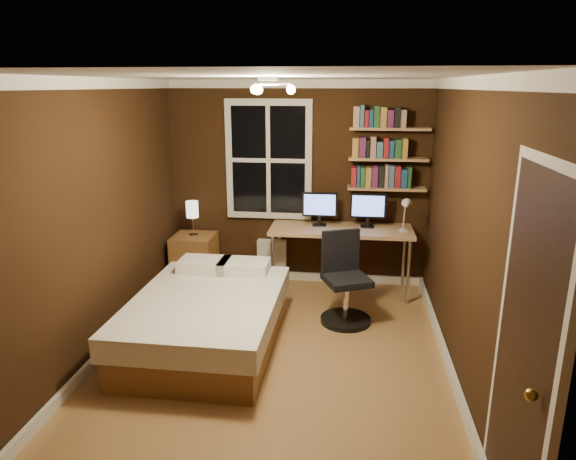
# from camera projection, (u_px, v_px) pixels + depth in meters

# --- Properties ---
(floor) EXTENTS (4.20, 4.20, 0.00)m
(floor) POSITION_uv_depth(u_px,v_px,m) (272.00, 362.00, 4.68)
(floor) COLOR olive
(floor) RESTS_ON ground
(wall_back) EXTENTS (3.20, 0.04, 2.50)m
(wall_back) POSITION_uv_depth(u_px,v_px,m) (297.00, 184.00, 6.35)
(wall_back) COLOR black
(wall_back) RESTS_ON ground
(wall_left) EXTENTS (0.04, 4.20, 2.50)m
(wall_left) POSITION_uv_depth(u_px,v_px,m) (93.00, 224.00, 4.53)
(wall_left) COLOR black
(wall_left) RESTS_ON ground
(wall_right) EXTENTS (0.04, 4.20, 2.50)m
(wall_right) POSITION_uv_depth(u_px,v_px,m) (466.00, 237.00, 4.15)
(wall_right) COLOR black
(wall_right) RESTS_ON ground
(ceiling) EXTENTS (3.20, 4.20, 0.02)m
(ceiling) POSITION_uv_depth(u_px,v_px,m) (270.00, 76.00, 4.00)
(ceiling) COLOR white
(ceiling) RESTS_ON wall_back
(window) EXTENTS (1.06, 0.06, 1.46)m
(window) POSITION_uv_depth(u_px,v_px,m) (269.00, 160.00, 6.28)
(window) COLOR silver
(window) RESTS_ON wall_back
(door) EXTENTS (0.03, 0.82, 2.05)m
(door) POSITION_uv_depth(u_px,v_px,m) (521.00, 359.00, 2.74)
(door) COLOR black
(door) RESTS_ON ground
(door_knob) EXTENTS (0.06, 0.06, 0.06)m
(door_knob) POSITION_uv_depth(u_px,v_px,m) (531.00, 395.00, 2.46)
(door_knob) COLOR #B78631
(door_knob) RESTS_ON door
(ceiling_fixture) EXTENTS (0.44, 0.44, 0.18)m
(ceiling_fixture) POSITION_uv_depth(u_px,v_px,m) (268.00, 90.00, 3.94)
(ceiling_fixture) COLOR beige
(ceiling_fixture) RESTS_ON ceiling
(bookshelf_lower) EXTENTS (0.92, 0.22, 0.03)m
(bookshelf_lower) POSITION_uv_depth(u_px,v_px,m) (386.00, 188.00, 6.11)
(bookshelf_lower) COLOR #A67E50
(bookshelf_lower) RESTS_ON wall_back
(books_row_lower) EXTENTS (0.66, 0.16, 0.23)m
(books_row_lower) POSITION_uv_depth(u_px,v_px,m) (387.00, 178.00, 6.07)
(books_row_lower) COLOR maroon
(books_row_lower) RESTS_ON bookshelf_lower
(bookshelf_middle) EXTENTS (0.92, 0.22, 0.03)m
(bookshelf_middle) POSITION_uv_depth(u_px,v_px,m) (388.00, 159.00, 6.01)
(bookshelf_middle) COLOR #A67E50
(bookshelf_middle) RESTS_ON wall_back
(books_row_middle) EXTENTS (0.54, 0.16, 0.23)m
(books_row_middle) POSITION_uv_depth(u_px,v_px,m) (388.00, 148.00, 5.98)
(books_row_middle) COLOR navy
(books_row_middle) RESTS_ON bookshelf_middle
(bookshelf_upper) EXTENTS (0.92, 0.22, 0.03)m
(bookshelf_upper) POSITION_uv_depth(u_px,v_px,m) (390.00, 129.00, 5.92)
(bookshelf_upper) COLOR #A67E50
(bookshelf_upper) RESTS_ON wall_back
(books_row_upper) EXTENTS (0.54, 0.16, 0.23)m
(books_row_upper) POSITION_uv_depth(u_px,v_px,m) (390.00, 117.00, 5.88)
(books_row_upper) COLOR #25562B
(books_row_upper) RESTS_ON bookshelf_upper
(bed) EXTENTS (1.37, 1.88, 0.64)m
(bed) POSITION_uv_depth(u_px,v_px,m) (207.00, 319.00, 4.92)
(bed) COLOR brown
(bed) RESTS_ON ground
(nightstand) EXTENTS (0.51, 0.51, 0.63)m
(nightstand) POSITION_uv_depth(u_px,v_px,m) (195.00, 259.00, 6.47)
(nightstand) COLOR brown
(nightstand) RESTS_ON ground
(bedside_lamp) EXTENTS (0.15, 0.15, 0.43)m
(bedside_lamp) POSITION_uv_depth(u_px,v_px,m) (193.00, 219.00, 6.32)
(bedside_lamp) COLOR beige
(bedside_lamp) RESTS_ON nightstand
(radiator) EXTENTS (0.36, 0.13, 0.55)m
(radiator) POSITION_uv_depth(u_px,v_px,m) (272.00, 261.00, 6.55)
(radiator) COLOR silver
(radiator) RESTS_ON ground
(desk) EXTENTS (1.68, 0.63, 0.80)m
(desk) POSITION_uv_depth(u_px,v_px,m) (341.00, 233.00, 6.10)
(desk) COLOR #A67E50
(desk) RESTS_ON ground
(monitor_left) EXTENTS (0.42, 0.12, 0.41)m
(monitor_left) POSITION_uv_depth(u_px,v_px,m) (320.00, 209.00, 6.14)
(monitor_left) COLOR black
(monitor_left) RESTS_ON desk
(monitor_right) EXTENTS (0.42, 0.12, 0.41)m
(monitor_right) POSITION_uv_depth(u_px,v_px,m) (368.00, 211.00, 6.07)
(monitor_right) COLOR black
(monitor_right) RESTS_ON desk
(desk_lamp) EXTENTS (0.14, 0.32, 0.44)m
(desk_lamp) POSITION_uv_depth(u_px,v_px,m) (405.00, 214.00, 5.82)
(desk_lamp) COLOR silver
(desk_lamp) RESTS_ON desk
(office_chair) EXTENTS (0.57, 0.57, 0.97)m
(office_chair) POSITION_uv_depth(u_px,v_px,m) (345.00, 289.00, 5.41)
(office_chair) COLOR black
(office_chair) RESTS_ON ground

